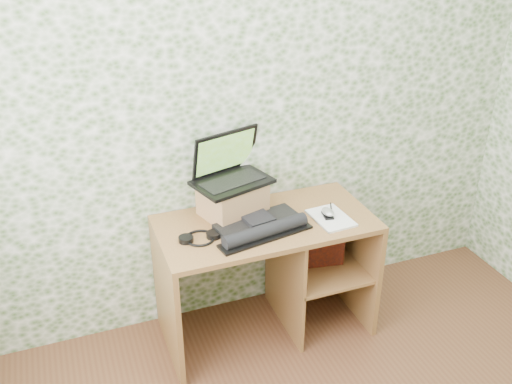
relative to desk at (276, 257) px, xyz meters
name	(u,v)px	position (x,y,z in m)	size (l,w,h in m)	color
wall_back	(246,109)	(-0.08, 0.28, 0.82)	(3.50, 3.50, 0.00)	white
desk	(276,257)	(0.00, 0.00, 0.00)	(1.20, 0.60, 0.75)	brown
riser	(233,199)	(-0.22, 0.12, 0.37)	(0.32, 0.27, 0.19)	#A27448
laptop	(229,170)	(-0.22, 0.16, 0.53)	(0.47, 0.40, 0.27)	black
keyboard	(261,227)	(-0.14, -0.11, 0.29)	(0.54, 0.35, 0.07)	black
headphones	(200,238)	(-0.47, -0.08, 0.28)	(0.23, 0.17, 0.03)	black
notepad	(331,218)	(0.27, -0.13, 0.28)	(0.19, 0.27, 0.01)	white
mouse	(328,214)	(0.26, -0.11, 0.30)	(0.06, 0.10, 0.03)	silver
pen	(331,208)	(0.32, -0.04, 0.28)	(0.01, 0.01, 0.12)	black
red_box	(320,240)	(0.27, -0.03, 0.08)	(0.28, 0.09, 0.33)	maroon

